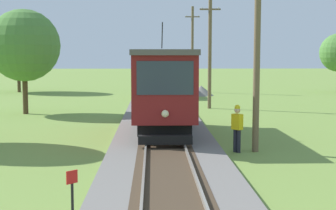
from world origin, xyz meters
name	(u,v)px	position (x,y,z in m)	size (l,w,h in m)	color
red_tram	(163,87)	(0.00, 16.35, 2.19)	(2.60, 8.54, 4.79)	maroon
freight_car	(158,79)	(0.00, 37.77, 1.56)	(2.40, 5.20, 2.31)	slate
utility_pole_near_tram	(257,54)	(3.39, 12.35, 3.66)	(1.40, 0.30, 7.13)	brown
utility_pole_mid	(210,51)	(3.39, 28.06, 3.87)	(1.40, 0.35, 7.54)	brown
utility_pole_far	(192,49)	(3.39, 43.31, 4.21)	(1.40, 0.46, 8.23)	brown
trackside_signal_marker	(72,194)	(-2.17, 4.13, 0.67)	(0.21, 0.21, 1.18)	black
gravel_pile	(201,91)	(3.87, 39.16, 0.44)	(2.23, 2.23, 0.89)	gray
track_worker	(237,126)	(2.67, 12.23, 0.98)	(0.43, 0.44, 1.78)	black
tree_left_near	(18,46)	(-13.45, 44.00, 4.46)	(5.75, 5.75, 7.34)	#4C3823
tree_horizon	(24,45)	(-8.27, 25.20, 4.18)	(4.39, 4.39, 6.39)	#4C3823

